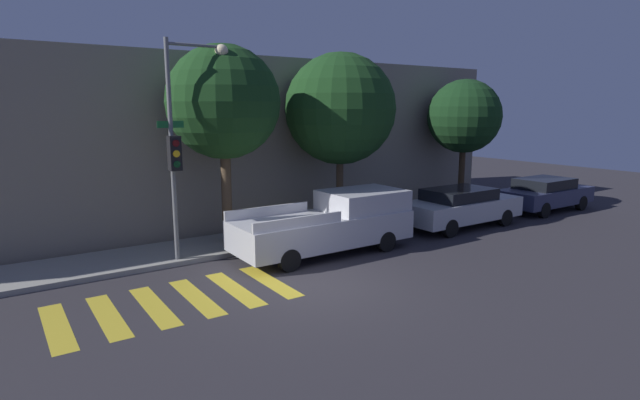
% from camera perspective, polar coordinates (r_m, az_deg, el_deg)
% --- Properties ---
extents(ground_plane, '(60.00, 60.00, 0.00)m').
position_cam_1_polar(ground_plane, '(12.14, -1.53, -9.82)').
color(ground_plane, '#2D2B30').
extents(sidewalk, '(26.00, 2.27, 0.14)m').
position_cam_1_polar(sidewalk, '(15.78, -10.02, -4.91)').
color(sidewalk, gray).
rests_on(sidewalk, ground).
extents(building_row, '(26.00, 6.00, 5.96)m').
position_cam_1_polar(building_row, '(19.52, -15.76, 6.45)').
color(building_row, gray).
rests_on(building_row, ground).
extents(crosswalk, '(5.14, 2.60, 0.00)m').
position_cam_1_polar(crosswalk, '(11.68, -16.18, -11.07)').
color(crosswalk, gold).
rests_on(crosswalk, ground).
extents(traffic_light_pole, '(2.02, 0.56, 5.98)m').
position_cam_1_polar(traffic_light_pole, '(13.74, -15.25, 8.02)').
color(traffic_light_pole, slate).
rests_on(traffic_light_pole, ground).
extents(pickup_truck, '(5.38, 2.02, 1.74)m').
position_cam_1_polar(pickup_truck, '(14.75, 1.34, -2.61)').
color(pickup_truck, '#BCBCC1').
rests_on(pickup_truck, ground).
extents(sedan_near_corner, '(4.69, 1.87, 1.40)m').
position_cam_1_polar(sedan_near_corner, '(18.54, 15.72, -0.70)').
color(sedan_near_corner, '#B7BABF').
rests_on(sedan_near_corner, ground).
extents(sedan_middle, '(4.33, 1.86, 1.36)m').
position_cam_1_polar(sedan_middle, '(22.72, 24.31, 0.70)').
color(sedan_middle, '#2D3351').
rests_on(sedan_middle, ground).
extents(tree_near_corner, '(3.36, 3.36, 6.06)m').
position_cam_1_polar(tree_near_corner, '(15.21, -10.97, 10.85)').
color(tree_near_corner, brown).
rests_on(tree_near_corner, ground).
extents(tree_midblock, '(3.80, 3.80, 6.08)m').
position_cam_1_polar(tree_midblock, '(17.33, 2.33, 10.33)').
color(tree_midblock, brown).
rests_on(tree_midblock, ground).
extents(tree_far_end, '(3.02, 3.02, 5.39)m').
position_cam_1_polar(tree_far_end, '(21.70, 16.18, 9.14)').
color(tree_far_end, '#42301E').
rests_on(tree_far_end, ground).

